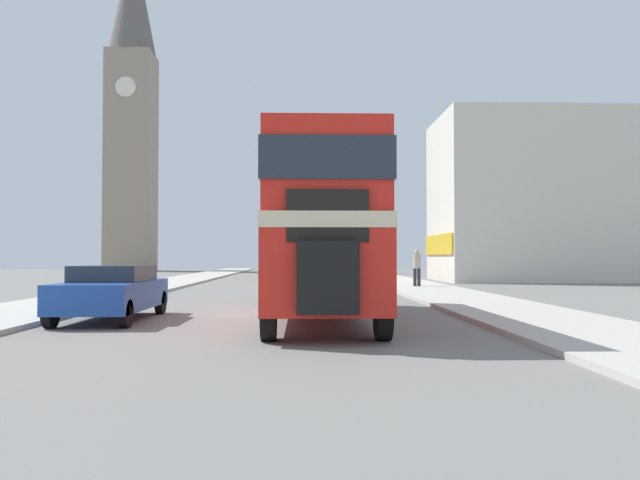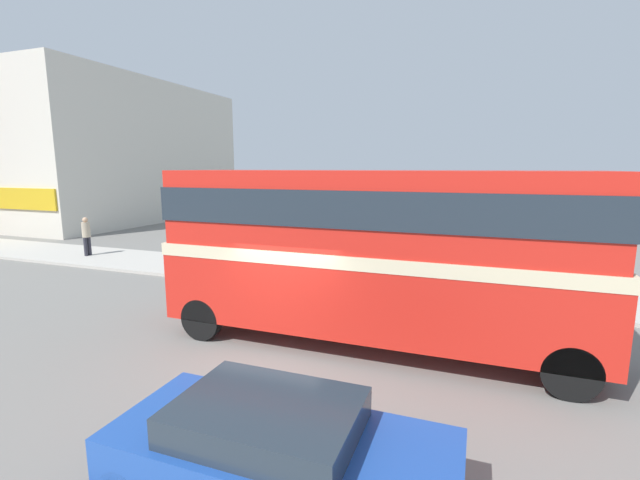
% 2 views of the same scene
% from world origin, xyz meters
% --- Properties ---
extents(ground_plane, '(120.00, 120.00, 0.00)m').
position_xyz_m(ground_plane, '(0.00, 0.00, 0.00)').
color(ground_plane, slate).
extents(sidewalk_right, '(3.50, 120.00, 0.12)m').
position_xyz_m(sidewalk_right, '(6.75, 0.00, 0.06)').
color(sidewalk_right, '#B7B2A8').
rests_on(sidewalk_right, ground_plane).
extents(double_decker_bus, '(2.45, 9.97, 4.13)m').
position_xyz_m(double_decker_bus, '(1.43, -1.62, 2.46)').
color(double_decker_bus, red).
rests_on(double_decker_bus, ground_plane).
extents(car_parked_near, '(1.84, 4.31, 1.36)m').
position_xyz_m(car_parked_near, '(-3.74, -1.72, 0.72)').
color(car_parked_near, '#1E479E').
rests_on(car_parked_near, ground_plane).
extents(pedestrian_walking, '(0.36, 0.36, 1.81)m').
position_xyz_m(pedestrian_walking, '(6.62, 13.18, 1.14)').
color(pedestrian_walking, '#282833').
rests_on(pedestrian_walking, sidewalk_right).
extents(shop_building_block, '(19.18, 8.12, 10.67)m').
position_xyz_m(shop_building_block, '(19.39, 22.86, 5.33)').
color(shop_building_block, beige).
rests_on(shop_building_block, ground_plane).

